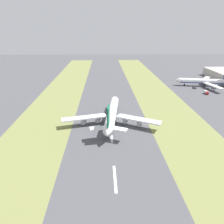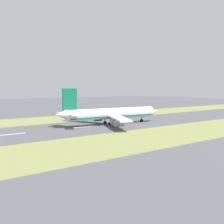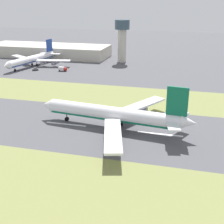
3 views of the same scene
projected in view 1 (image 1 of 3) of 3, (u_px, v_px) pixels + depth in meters
The scene contains 10 objects.
ground_plane at pixel (110, 122), 147.72m from camera, with size 800.00×800.00×0.00m, color #4C4C51.
grass_median_west at pixel (43, 123), 146.03m from camera, with size 40.00×600.00×0.01m, color olive.
grass_median_east at pixel (176, 121), 149.41m from camera, with size 40.00×600.00×0.01m, color olive.
centreline_dash_near at pixel (115, 178), 92.60m from camera, with size 1.20×18.00×0.01m, color silver.
centreline_dash_mid at pixel (111, 135), 129.86m from camera, with size 1.20×18.00×0.01m, color silver.
centreline_dash_far at pixel (109, 111), 167.12m from camera, with size 1.20×18.00×0.01m, color silver.
airplane_main_jet at pixel (112, 114), 144.58m from camera, with size 63.69×67.18×20.20m.
airplane_parked_apron at pixel (205, 81), 235.76m from camera, with size 60.46×56.97×18.28m.
service_truck at pixel (206, 92), 209.27m from camera, with size 2.80×6.10×3.10m.
apron_car at pixel (194, 88), 228.29m from camera, with size 3.99×4.64×2.03m.
Camera 1 is at (-4.34, -135.16, 59.86)m, focal length 35.00 mm.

